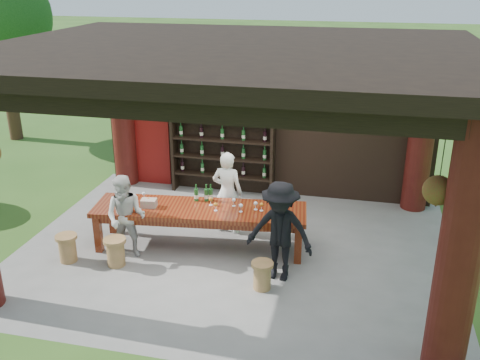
% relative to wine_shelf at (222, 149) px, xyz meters
% --- Properties ---
extents(ground, '(90.00, 90.00, 0.00)m').
position_rel_wine_shelf_xyz_m(ground, '(0.86, -2.45, -0.99)').
color(ground, '#2D5119').
rests_on(ground, ground).
extents(pavilion, '(7.50, 6.00, 3.60)m').
position_rel_wine_shelf_xyz_m(pavilion, '(0.84, -2.02, 1.14)').
color(pavilion, slate).
rests_on(pavilion, ground).
extents(wine_shelf, '(2.23, 0.34, 1.96)m').
position_rel_wine_shelf_xyz_m(wine_shelf, '(0.00, 0.00, 0.00)').
color(wine_shelf, black).
rests_on(wine_shelf, ground).
extents(tasting_table, '(3.74, 1.35, 0.75)m').
position_rel_wine_shelf_xyz_m(tasting_table, '(0.24, -2.48, -0.35)').
color(tasting_table, '#56180C').
rests_on(tasting_table, ground).
extents(stool_near_left, '(0.37, 0.37, 0.48)m').
position_rel_wine_shelf_xyz_m(stool_near_left, '(-0.93, -3.41, -0.73)').
color(stool_near_left, olive).
rests_on(stool_near_left, ground).
extents(stool_near_right, '(0.34, 0.34, 0.45)m').
position_rel_wine_shelf_xyz_m(stool_near_right, '(1.55, -3.55, -0.75)').
color(stool_near_right, olive).
rests_on(stool_near_right, ground).
extents(stool_far_left, '(0.36, 0.36, 0.48)m').
position_rel_wine_shelf_xyz_m(stool_far_left, '(-1.77, -3.46, -0.74)').
color(stool_far_left, olive).
rests_on(stool_far_left, ground).
extents(host, '(0.60, 0.42, 1.55)m').
position_rel_wine_shelf_xyz_m(host, '(0.56, -1.78, -0.21)').
color(host, white).
rests_on(host, ground).
extents(guest_woman, '(0.72, 0.57, 1.44)m').
position_rel_wine_shelf_xyz_m(guest_woman, '(-0.86, -3.05, -0.27)').
color(guest_woman, beige).
rests_on(guest_woman, ground).
extents(guest_man, '(1.12, 0.74, 1.62)m').
position_rel_wine_shelf_xyz_m(guest_man, '(1.74, -3.18, -0.18)').
color(guest_man, black).
rests_on(guest_man, ground).
extents(table_bottles, '(0.32, 0.15, 0.31)m').
position_rel_wine_shelf_xyz_m(table_bottles, '(0.24, -2.17, -0.08)').
color(table_bottles, '#194C1E').
rests_on(table_bottles, tasting_table).
extents(table_glasses, '(2.19, 0.38, 0.15)m').
position_rel_wine_shelf_xyz_m(table_glasses, '(0.47, -2.41, -0.16)').
color(table_glasses, silver).
rests_on(table_glasses, tasting_table).
extents(napkin_basket, '(0.28, 0.21, 0.14)m').
position_rel_wine_shelf_xyz_m(napkin_basket, '(-0.62, -2.64, -0.17)').
color(napkin_basket, '#BF6672').
rests_on(napkin_basket, tasting_table).
extents(trees, '(19.78, 11.26, 4.80)m').
position_rel_wine_shelf_xyz_m(trees, '(4.33, -1.20, 2.38)').
color(trees, '#3F2819').
rests_on(trees, ground).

